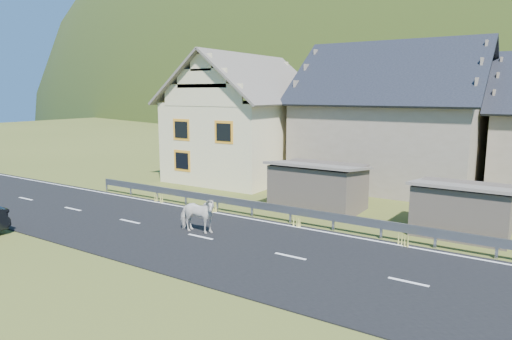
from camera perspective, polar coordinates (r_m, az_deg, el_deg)
The scene contains 10 objects.
ground at distance 16.08m, azimuth 4.32°, elevation -10.84°, with size 160.00×160.00×0.00m, color #454E1D.
road at distance 16.07m, azimuth 4.32°, elevation -10.78°, with size 60.00×7.00×0.04m, color black.
lane_markings at distance 16.06m, azimuth 4.32°, elevation -10.69°, with size 60.00×6.60×0.01m, color silver.
guardrail at distance 19.07m, azimuth 9.64°, elevation -5.87°, with size 28.10×0.09×0.75m.
shed_left at distance 22.24m, azimuth 7.80°, elevation -2.16°, with size 4.30×3.30×2.40m, color brown.
shed_right at distance 19.99m, azimuth 24.35°, elevation -4.59°, with size 3.80×2.90×2.20m, color brown.
house_cream at distance 30.55m, azimuth -1.42°, elevation 7.29°, with size 7.80×9.80×8.30m.
house_stone_a at distance 29.43m, azimuth 16.83°, elevation 7.33°, with size 10.80×9.80×8.90m.
conifer_patch at distance 138.04m, azimuth 6.04°, elevation 9.77°, with size 76.00×50.00×28.00m, color black.
horse at distance 18.52m, azimuth -7.39°, elevation -5.56°, with size 1.76×0.80×1.49m, color silver.
Camera 1 is at (7.11, -13.28, 5.63)m, focal length 32.00 mm.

